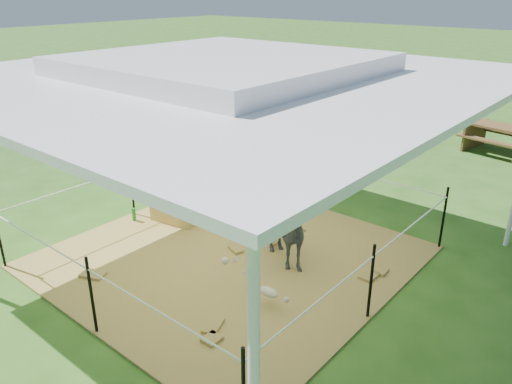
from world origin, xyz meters
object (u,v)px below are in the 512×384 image
Objects in this scene: green_bottle at (134,214)px; woman at (178,176)px; pony at (279,229)px; picnic_table_near at (500,140)px; straw_bale at (176,211)px; foal at (269,290)px.

woman is at bearing 34.70° from green_bottle.
pony is 7.44m from picnic_table_near.
woman is at bearing 0.00° from straw_bale.
woman reaches higher than straw_bale.
woman is 1.17× the size of foal.
foal reaches higher than straw_bale.
pony reaches higher than picnic_table_near.
green_bottle is at bearing -140.71° from straw_bale.
pony reaches higher than green_bottle.
pony is at bearing 80.21° from woman.
foal is at bearing 59.84° from woman.
pony is (2.68, 0.50, 0.40)m from green_bottle.
green_bottle is at bearing -66.56° from woman.
woman is 1.07m from green_bottle.
straw_bale is at bearing -101.26° from woman.
foal reaches higher than green_bottle.
green_bottle is 2.75m from pony.
woman is at bearing -101.57° from picnic_table_near.
woman is 0.60× the size of picnic_table_near.
foal is (0.57, -0.94, -0.28)m from pony.
picnic_table_near is at bearing 65.60° from green_bottle.
straw_bale is 0.97× the size of foal.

